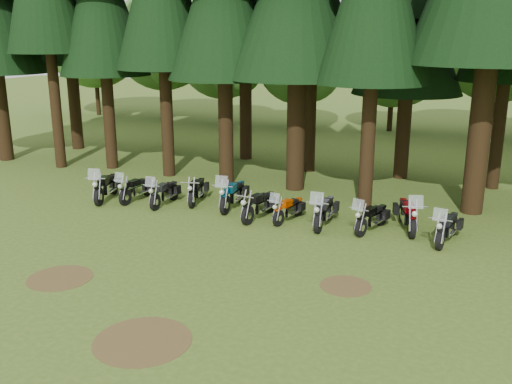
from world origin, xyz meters
TOP-DOWN VIEW (x-y plane):
  - ground at (0.00, 0.00)m, footprint 120.00×120.00m
  - decid_0 at (-22.10, 25.26)m, footprint 8.00×7.78m
  - decid_1 at (-15.99, 25.76)m, footprint 7.91×7.69m
  - decid_2 at (-10.43, 24.78)m, footprint 6.72×6.53m
  - decid_3 at (-4.71, 25.13)m, footprint 6.12×5.95m
  - decid_4 at (1.58, 26.32)m, footprint 5.93×5.76m
  - decid_5 at (8.29, 25.71)m, footprint 8.45×8.21m
  - dirt_patch_0 at (-3.00, -2.00)m, footprint 1.80×1.80m
  - dirt_patch_1 at (4.50, 0.50)m, footprint 1.40×1.40m
  - dirt_patch_2 at (1.00, -4.00)m, footprint 2.20×2.20m
  - motorcycle_0 at (-6.52, 4.92)m, footprint 1.02×2.49m
  - motorcycle_1 at (-5.32, 5.31)m, footprint 0.43×2.23m
  - motorcycle_2 at (-3.95, 5.19)m, footprint 0.44×2.23m
  - motorcycle_3 at (-2.93, 6.00)m, footprint 0.70×2.23m
  - motorcycle_4 at (-1.25, 5.81)m, footprint 0.53×2.52m
  - motorcycle_5 at (0.17, 5.01)m, footprint 0.47×2.32m
  - motorcycle_6 at (1.26, 5.14)m, footprint 0.66×2.03m
  - motorcycle_7 at (2.59, 5.12)m, footprint 0.46×2.44m
  - motorcycle_8 at (4.25, 5.20)m, footprint 0.86×2.17m
  - motorcycle_9 at (5.37, 5.77)m, footprint 1.06×2.48m
  - motorcycle_10 at (6.73, 5.00)m, footprint 0.68×2.30m

SIDE VIEW (x-z plane):
  - ground at x=0.00m, z-range 0.00..0.00m
  - dirt_patch_0 at x=-3.00m, z-range 0.00..0.01m
  - dirt_patch_1 at x=4.50m, z-range 0.00..0.01m
  - dirt_patch_2 at x=1.00m, z-range 0.00..0.01m
  - motorcycle_6 at x=1.26m, z-range -0.21..1.07m
  - motorcycle_8 at x=4.25m, z-range -0.23..1.15m
  - motorcycle_2 at x=-3.95m, z-range -0.23..1.17m
  - motorcycle_1 at x=-5.32m, z-range -0.23..1.17m
  - motorcycle_3 at x=-2.93m, z-range 0.01..0.93m
  - motorcycle_5 at x=0.17m, z-range 0.01..0.96m
  - motorcycle_10 at x=6.73m, z-range -0.24..1.21m
  - motorcycle_7 at x=2.59m, z-range -0.25..1.28m
  - motorcycle_4 at x=-1.25m, z-range -0.26..1.32m
  - motorcycle_9 at x=5.37m, z-range -0.26..1.32m
  - motorcycle_0 at x=-6.52m, z-range -0.26..1.32m
  - decid_4 at x=1.58m, z-range 0.67..8.07m
  - decid_3 at x=-4.71m, z-range 0.69..8.34m
  - decid_2 at x=-10.43m, z-range 0.76..9.15m
  - decid_1 at x=-15.99m, z-range 0.89..10.77m
  - decid_0 at x=-22.10m, z-range 0.90..10.90m
  - decid_5 at x=8.29m, z-range 0.95..11.51m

